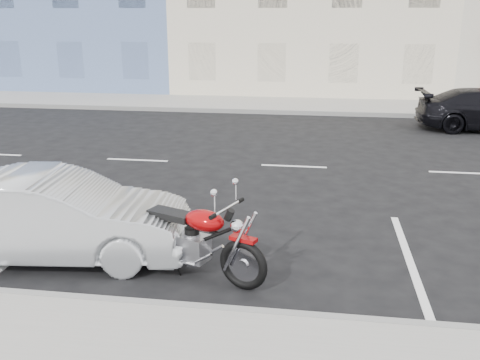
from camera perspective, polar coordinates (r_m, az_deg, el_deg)
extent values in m
plane|color=black|center=(13.27, 14.43, 1.08)|extent=(120.00, 120.00, 0.00)
cube|color=gray|center=(21.95, -1.00, 8.14)|extent=(80.00, 3.40, 0.15)
cube|color=gray|center=(7.55, -21.05, -11.66)|extent=(80.00, 0.12, 0.16)
cube|color=gray|center=(20.30, -1.78, 7.39)|extent=(80.00, 0.12, 0.16)
torus|color=black|center=(6.97, 6.24, -10.55)|extent=(0.71, 0.38, 0.72)
torus|color=black|center=(7.65, -4.61, -7.84)|extent=(0.71, 0.38, 0.72)
cube|color=#8D0507|center=(6.80, 6.35, -7.75)|extent=(0.39, 0.26, 0.05)
cube|color=#8D0507|center=(7.51, -4.96, -5.02)|extent=(0.36, 0.28, 0.06)
cube|color=gray|center=(7.27, 0.21, -8.64)|extent=(0.54, 0.47, 0.37)
ellipsoid|color=#8D0507|center=(6.99, 1.75, -5.68)|extent=(0.69, 0.56, 0.29)
cube|color=black|center=(7.26, -2.24, -4.96)|extent=(0.72, 0.51, 0.10)
cylinder|color=silver|center=(6.74, 4.52, -4.34)|extent=(0.31, 0.72, 0.04)
sphere|color=silver|center=(6.77, 5.64, -6.34)|extent=(0.18, 0.18, 0.18)
cylinder|color=silver|center=(7.40, -2.81, -9.67)|extent=(0.98, 0.46, 0.09)
cylinder|color=silver|center=(7.62, -1.58, -8.78)|extent=(0.98, 0.46, 0.09)
cylinder|color=silver|center=(6.84, 5.91, -8.06)|extent=(0.40, 0.20, 0.86)
cylinder|color=black|center=(7.09, 1.89, -7.72)|extent=(0.83, 0.37, 0.53)
imported|color=#B6BABE|center=(8.53, -19.12, -3.71)|extent=(4.17, 1.83, 1.33)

